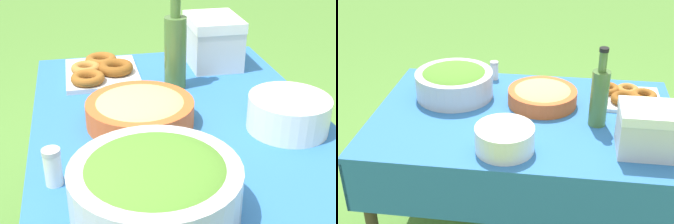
% 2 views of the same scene
% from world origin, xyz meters
% --- Properties ---
extents(picnic_table, '(1.29, 0.84, 0.69)m').
position_xyz_m(picnic_table, '(0.00, 0.00, 0.59)').
color(picnic_table, '#2D6BB2').
rests_on(picnic_table, ground_plane).
extents(salad_bowl, '(0.35, 0.35, 0.14)m').
position_xyz_m(salad_bowl, '(0.34, -0.14, 0.76)').
color(salad_bowl, silver).
rests_on(salad_bowl, picnic_table).
extents(pasta_bowl, '(0.30, 0.30, 0.09)m').
position_xyz_m(pasta_bowl, '(-0.07, -0.12, 0.73)').
color(pasta_bowl, '#E05B28').
rests_on(pasta_bowl, picnic_table).
extents(donut_platter, '(0.30, 0.25, 0.05)m').
position_xyz_m(donut_platter, '(-0.44, -0.20, 0.71)').
color(donut_platter, silver).
rests_on(donut_platter, picnic_table).
extents(plate_stack, '(0.22, 0.22, 0.10)m').
position_xyz_m(plate_stack, '(0.05, 0.28, 0.73)').
color(plate_stack, white).
rests_on(plate_stack, picnic_table).
extents(olive_oil_bottle, '(0.07, 0.07, 0.33)m').
position_xyz_m(olive_oil_bottle, '(-0.30, 0.04, 0.82)').
color(olive_oil_bottle, '#4C7238').
rests_on(olive_oil_bottle, picnic_table).
extents(cooler_box, '(0.22, 0.18, 0.18)m').
position_xyz_m(cooler_box, '(-0.48, 0.21, 0.78)').
color(cooler_box, silver).
rests_on(cooler_box, picnic_table).
extents(salt_shaker, '(0.04, 0.04, 0.09)m').
position_xyz_m(salt_shaker, '(0.19, -0.35, 0.73)').
color(salt_shaker, white).
rests_on(salt_shaker, picnic_table).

